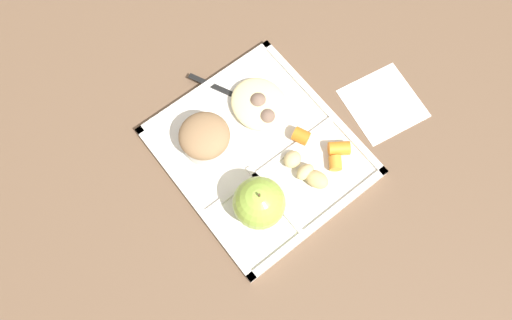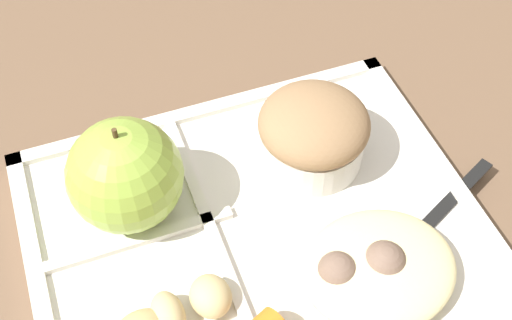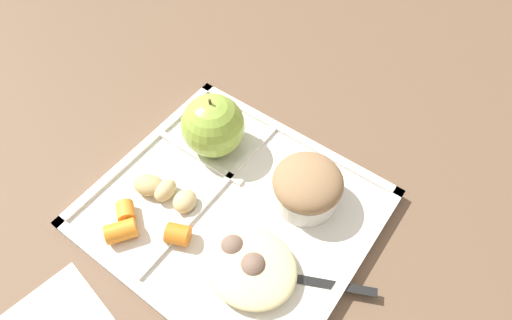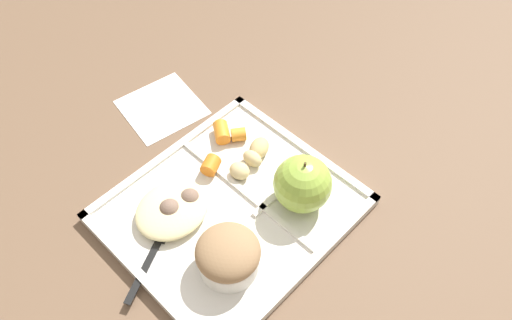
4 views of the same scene
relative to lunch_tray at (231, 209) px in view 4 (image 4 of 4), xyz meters
name	(u,v)px [view 4 (image 4 of 4)]	position (x,y,z in m)	size (l,w,h in m)	color
ground	(231,211)	(0.00, 0.00, -0.01)	(6.00, 6.00, 0.00)	brown
lunch_tray	(231,209)	(0.00, 0.00, 0.00)	(0.32, 0.29, 0.02)	silver
green_apple	(303,184)	(-0.08, 0.06, 0.05)	(0.08, 0.08, 0.09)	#93B742
bran_muffin	(228,255)	(0.07, 0.06, 0.03)	(0.08, 0.08, 0.06)	silver
carrot_slice_near_corner	(211,165)	(-0.02, -0.07, 0.02)	(0.02, 0.02, 0.03)	orange
carrot_slice_center	(222,132)	(-0.08, -0.11, 0.02)	(0.02, 0.02, 0.04)	orange
carrot_slice_back	(238,135)	(-0.10, -0.08, 0.02)	(0.02, 0.02, 0.02)	orange
potato_chunk_browned	(252,158)	(-0.08, -0.03, 0.02)	(0.03, 0.02, 0.02)	tan
potato_chunk_golden	(259,148)	(-0.10, -0.04, 0.02)	(0.04, 0.03, 0.02)	tan
potato_chunk_wedge	(240,171)	(-0.05, -0.03, 0.02)	(0.03, 0.03, 0.02)	tan
egg_noodle_pile	(172,209)	(0.07, -0.05, 0.02)	(0.11, 0.09, 0.02)	beige
meatball_side	(170,210)	(0.07, -0.05, 0.02)	(0.03, 0.03, 0.03)	#755B4C
meatball_center	(190,198)	(0.04, -0.05, 0.02)	(0.03, 0.03, 0.03)	#755B4C
plastic_fork	(154,250)	(0.12, -0.03, 0.01)	(0.14, 0.07, 0.00)	black
paper_napkin	(162,107)	(-0.06, -0.23, -0.01)	(0.12, 0.12, 0.00)	white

